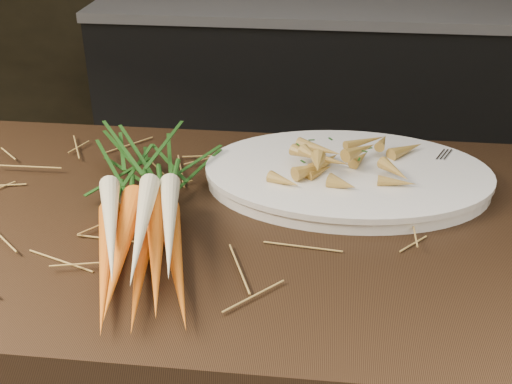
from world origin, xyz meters
TOP-DOWN VIEW (x-y plane):
  - back_counter at (0.30, 2.18)m, footprint 1.82×0.62m
  - straw_bedding at (0.00, 0.30)m, footprint 1.40×0.60m
  - root_veg_bunch at (0.11, 0.28)m, footprint 0.28×0.57m
  - serving_platter at (0.44, 0.43)m, footprint 0.51×0.35m
  - roasted_veg_heap at (0.44, 0.43)m, footprint 0.25×0.19m
  - serving_fork at (0.62, 0.42)m, footprint 0.10×0.18m

SIDE VIEW (x-z plane):
  - back_counter at x=0.30m, z-range 0.00..0.84m
  - straw_bedding at x=0.00m, z-range 0.90..0.92m
  - serving_platter at x=0.44m, z-range 0.90..0.93m
  - serving_fork at x=0.62m, z-range 0.93..0.93m
  - root_veg_bunch at x=0.11m, z-range 0.90..1.00m
  - roasted_veg_heap at x=0.44m, z-range 0.93..0.98m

